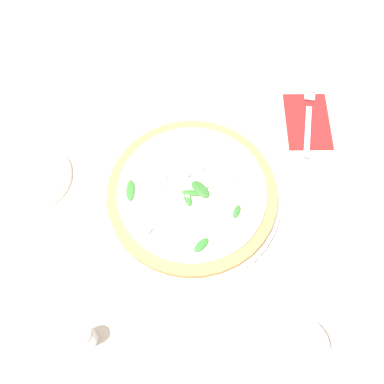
# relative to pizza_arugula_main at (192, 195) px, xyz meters

# --- Properties ---
(ground_plane) EXTENTS (6.00, 6.00, 0.00)m
(ground_plane) POSITION_rel_pizza_arugula_main_xyz_m (0.02, 0.01, -0.02)
(ground_plane) COLOR beige
(pizza_arugula_main) EXTENTS (0.36, 0.36, 0.05)m
(pizza_arugula_main) POSITION_rel_pizza_arugula_main_xyz_m (0.00, 0.00, 0.00)
(pizza_arugula_main) COLOR white
(pizza_arugula_main) RESTS_ON ground_plane
(wine_glass) EXTENTS (0.10, 0.10, 0.15)m
(wine_glass) POSITION_rel_pizza_arugula_main_xyz_m (-0.32, -0.11, 0.09)
(wine_glass) COLOR white
(wine_glass) RESTS_ON ground_plane
(napkin) EXTENTS (0.16, 0.11, 0.01)m
(napkin) POSITION_rel_pizza_arugula_main_xyz_m (0.15, -0.28, -0.01)
(napkin) COLOR #B21E1E
(napkin) RESTS_ON ground_plane
(fork) EXTENTS (0.21, 0.07, 0.00)m
(fork) POSITION_rel_pizza_arugula_main_xyz_m (0.16, -0.28, -0.01)
(fork) COLOR silver
(fork) RESTS_ON ground_plane
(side_plate_white) EXTENTS (0.16, 0.16, 0.02)m
(side_plate_white) POSITION_rel_pizza_arugula_main_xyz_m (0.09, 0.32, -0.01)
(side_plate_white) COLOR white
(side_plate_white) RESTS_ON ground_plane
(shaker_pepper) EXTENTS (0.03, 0.03, 0.07)m
(shaker_pepper) POSITION_rel_pizza_arugula_main_xyz_m (-0.25, 0.22, 0.02)
(shaker_pepper) COLOR silver
(shaker_pepper) RESTS_ON ground_plane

